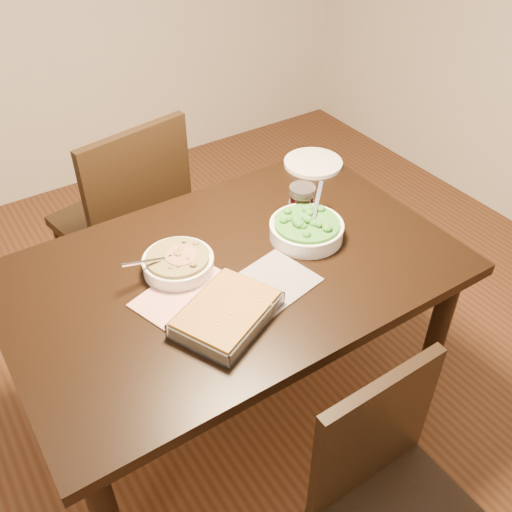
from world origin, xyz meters
TOP-DOWN VIEW (x-y plane):
  - ground at (0.00, 0.00)m, footprint 4.00×4.00m
  - table at (0.00, 0.00)m, footprint 1.40×0.90m
  - magazine_a at (-0.18, -0.04)m, footprint 0.34×0.29m
  - magazine_b at (0.04, -0.14)m, footprint 0.33×0.26m
  - coaster at (0.36, 0.12)m, footprint 0.10×0.10m
  - stew_bowl at (-0.15, 0.08)m, footprint 0.25×0.22m
  - broccoli_bowl at (0.29, -0.00)m, footprint 0.25×0.25m
  - baking_dish at (-0.13, -0.19)m, footprint 0.35×0.31m
  - wine_tumbler at (0.36, 0.12)m, footprint 0.09×0.09m
  - dinner_plate at (0.60, 0.36)m, footprint 0.23×0.23m
  - chair_near at (0.03, -0.74)m, footprint 0.40×0.40m
  - chair_far at (-0.07, 0.72)m, footprint 0.53×0.53m

SIDE VIEW (x-z plane):
  - ground at x=0.00m, z-range 0.00..0.00m
  - chair_near at x=0.03m, z-range 0.05..0.88m
  - chair_far at x=-0.07m, z-range 0.06..1.03m
  - table at x=0.00m, z-range 0.28..1.03m
  - coaster at x=0.36m, z-range 0.75..0.75m
  - magazine_b at x=0.04m, z-range 0.75..0.76m
  - magazine_a at x=-0.18m, z-range 0.75..0.76m
  - dinner_plate at x=0.60m, z-range 0.75..0.77m
  - baking_dish at x=-0.13m, z-range 0.75..0.80m
  - stew_bowl at x=-0.15m, z-range 0.74..0.82m
  - broccoli_bowl at x=0.29m, z-range 0.74..0.83m
  - wine_tumbler at x=0.36m, z-range 0.76..0.86m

